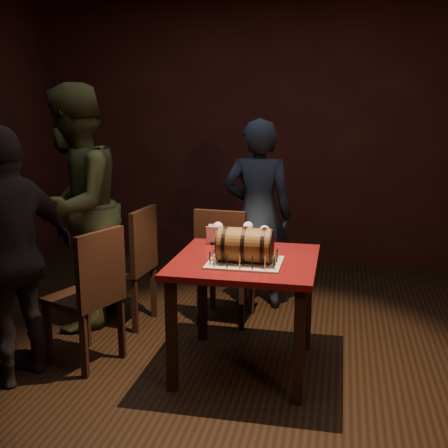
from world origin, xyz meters
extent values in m
plane|color=black|center=(0.00, 0.00, 0.00)|extent=(5.00, 5.00, 0.00)
cube|color=black|center=(0.00, 2.50, 1.40)|extent=(5.00, 0.04, 2.80)
cube|color=#4E0D0F|center=(0.14, -0.03, 0.73)|extent=(0.90, 0.90, 0.04)
cube|color=black|center=(-0.24, -0.41, 0.35)|extent=(0.06, 0.06, 0.71)
cube|color=black|center=(0.52, -0.41, 0.35)|extent=(0.06, 0.06, 0.71)
cube|color=black|center=(-0.24, 0.35, 0.35)|extent=(0.06, 0.06, 0.71)
cube|color=black|center=(0.52, 0.35, 0.35)|extent=(0.06, 0.06, 0.71)
cube|color=#B0A38E|center=(0.16, -0.14, 0.76)|extent=(0.45, 0.35, 0.01)
cylinder|color=brown|center=(0.16, -0.14, 0.87)|extent=(0.32, 0.21, 0.21)
cylinder|color=black|center=(0.04, -0.14, 0.87)|extent=(0.02, 0.23, 0.23)
cylinder|color=black|center=(0.16, -0.14, 0.87)|extent=(0.02, 0.23, 0.23)
cylinder|color=black|center=(0.27, -0.14, 0.87)|extent=(0.02, 0.23, 0.23)
cylinder|color=black|center=(-0.01, -0.14, 0.87)|extent=(0.01, 0.20, 0.20)
cylinder|color=black|center=(0.32, -0.14, 0.87)|extent=(0.01, 0.20, 0.20)
cylinder|color=black|center=(-0.03, -0.14, 0.87)|extent=(0.04, 0.02, 0.02)
sphere|color=black|center=(-0.05, -0.14, 0.87)|extent=(0.03, 0.03, 0.03)
cylinder|color=#D3B97E|center=(0.00, -0.29, 0.80)|extent=(0.01, 0.01, 0.08)
cylinder|color=black|center=(0.00, -0.29, 0.85)|extent=(0.00, 0.00, 0.01)
cylinder|color=black|center=(0.07, -0.29, 0.80)|extent=(0.01, 0.01, 0.08)
cylinder|color=black|center=(0.07, -0.29, 0.85)|extent=(0.00, 0.00, 0.01)
cylinder|color=#D3B97E|center=(0.15, -0.29, 0.80)|extent=(0.01, 0.01, 0.08)
cylinder|color=black|center=(0.15, -0.29, 0.85)|extent=(0.00, 0.00, 0.01)
cylinder|color=black|center=(0.22, -0.29, 0.80)|extent=(0.01, 0.01, 0.08)
cylinder|color=black|center=(0.22, -0.29, 0.85)|extent=(0.00, 0.00, 0.01)
cylinder|color=#D3B97E|center=(0.30, -0.29, 0.80)|extent=(0.01, 0.01, 0.08)
cylinder|color=black|center=(0.30, -0.29, 0.85)|extent=(0.00, 0.00, 0.01)
cylinder|color=black|center=(0.35, -0.26, 0.80)|extent=(0.01, 0.01, 0.08)
cylinder|color=black|center=(0.35, -0.26, 0.85)|extent=(0.00, 0.00, 0.01)
cylinder|color=#D3B97E|center=(0.35, -0.18, 0.80)|extent=(0.01, 0.01, 0.08)
cylinder|color=black|center=(0.35, -0.18, 0.85)|extent=(0.00, 0.00, 0.01)
cylinder|color=black|center=(0.35, -0.11, 0.80)|extent=(0.01, 0.01, 0.08)
cylinder|color=black|center=(0.35, -0.11, 0.85)|extent=(0.00, 0.00, 0.01)
cylinder|color=#D3B97E|center=(0.35, -0.03, 0.80)|extent=(0.01, 0.01, 0.08)
cylinder|color=black|center=(0.35, -0.03, 0.85)|extent=(0.00, 0.00, 0.01)
cylinder|color=black|center=(0.31, 0.00, 0.80)|extent=(0.01, 0.01, 0.08)
cylinder|color=black|center=(0.31, 0.00, 0.85)|extent=(0.00, 0.00, 0.01)
cylinder|color=#D3B97E|center=(0.24, 0.00, 0.80)|extent=(0.01, 0.01, 0.08)
cylinder|color=black|center=(0.24, 0.00, 0.85)|extent=(0.00, 0.00, 0.01)
cylinder|color=black|center=(0.16, 0.00, 0.80)|extent=(0.01, 0.01, 0.08)
cylinder|color=black|center=(0.16, 0.00, 0.85)|extent=(0.00, 0.00, 0.01)
cylinder|color=#D3B97E|center=(0.09, 0.00, 0.80)|extent=(0.01, 0.01, 0.08)
cylinder|color=black|center=(0.09, 0.00, 0.85)|extent=(0.00, 0.00, 0.01)
cylinder|color=black|center=(0.01, 0.00, 0.80)|extent=(0.01, 0.01, 0.08)
cylinder|color=black|center=(0.01, 0.00, 0.85)|extent=(0.00, 0.00, 0.01)
cylinder|color=#D3B97E|center=(-0.04, -0.02, 0.80)|extent=(0.01, 0.01, 0.08)
cylinder|color=black|center=(-0.04, -0.02, 0.85)|extent=(0.00, 0.00, 0.01)
cylinder|color=black|center=(-0.04, -0.10, 0.80)|extent=(0.01, 0.01, 0.08)
cylinder|color=black|center=(-0.04, -0.10, 0.85)|extent=(0.00, 0.00, 0.01)
cylinder|color=#D3B97E|center=(-0.04, -0.17, 0.80)|extent=(0.01, 0.01, 0.08)
cylinder|color=black|center=(-0.04, -0.17, 0.85)|extent=(0.00, 0.00, 0.01)
cylinder|color=black|center=(-0.04, -0.25, 0.80)|extent=(0.01, 0.01, 0.08)
cylinder|color=black|center=(-0.04, -0.25, 0.85)|extent=(0.00, 0.00, 0.01)
cylinder|color=silver|center=(-0.11, 0.28, 0.75)|extent=(0.06, 0.06, 0.01)
cylinder|color=silver|center=(-0.11, 0.28, 0.80)|extent=(0.01, 0.01, 0.09)
sphere|color=silver|center=(-0.11, 0.28, 0.88)|extent=(0.07, 0.07, 0.07)
sphere|color=#591114|center=(-0.11, 0.28, 0.87)|extent=(0.05, 0.05, 0.05)
cylinder|color=silver|center=(0.10, 0.33, 0.75)|extent=(0.06, 0.06, 0.01)
cylinder|color=silver|center=(0.10, 0.33, 0.80)|extent=(0.01, 0.01, 0.09)
sphere|color=silver|center=(0.10, 0.33, 0.88)|extent=(0.07, 0.07, 0.07)
cylinder|color=silver|center=(0.22, 0.23, 0.75)|extent=(0.06, 0.06, 0.01)
cylinder|color=silver|center=(0.22, 0.23, 0.80)|extent=(0.01, 0.01, 0.09)
sphere|color=silver|center=(0.22, 0.23, 0.88)|extent=(0.07, 0.07, 0.07)
sphere|color=#BF594C|center=(0.22, 0.23, 0.87)|extent=(0.05, 0.05, 0.05)
cylinder|color=silver|center=(-0.03, 0.13, 0.82)|extent=(0.07, 0.07, 0.15)
cylinder|color=#9E5414|center=(-0.03, 0.13, 0.81)|extent=(0.06, 0.06, 0.11)
cylinder|color=white|center=(-0.03, 0.13, 0.87)|extent=(0.06, 0.06, 0.02)
cube|color=black|center=(-0.15, 0.76, 0.45)|extent=(0.43, 0.43, 0.04)
cube|color=black|center=(0.04, 0.91, 0.21)|extent=(0.04, 0.04, 0.43)
cube|color=black|center=(-0.30, 0.94, 0.21)|extent=(0.04, 0.04, 0.43)
cube|color=black|center=(0.01, 0.58, 0.21)|extent=(0.04, 0.04, 0.43)
cube|color=black|center=(-0.33, 0.60, 0.21)|extent=(0.04, 0.04, 0.43)
cube|color=black|center=(-0.16, 0.58, 0.70)|extent=(0.40, 0.07, 0.46)
cube|color=black|center=(-0.92, 0.54, 0.45)|extent=(0.44, 0.44, 0.04)
cube|color=black|center=(-1.07, 0.72, 0.21)|extent=(0.04, 0.04, 0.43)
cube|color=black|center=(-1.11, 0.39, 0.21)|extent=(0.04, 0.04, 0.43)
cube|color=black|center=(-0.74, 0.69, 0.21)|extent=(0.04, 0.04, 0.43)
cube|color=black|center=(-0.77, 0.35, 0.21)|extent=(0.04, 0.04, 0.43)
cube|color=black|center=(-0.74, 0.52, 0.70)|extent=(0.08, 0.40, 0.46)
cube|color=black|center=(-0.93, -0.16, 0.45)|extent=(0.52, 0.52, 0.04)
cube|color=black|center=(-1.02, 0.06, 0.21)|extent=(0.04, 0.04, 0.43)
cube|color=black|center=(-1.15, -0.26, 0.21)|extent=(0.04, 0.04, 0.43)
cube|color=black|center=(-0.71, -0.06, 0.21)|extent=(0.04, 0.04, 0.43)
cube|color=black|center=(-0.83, -0.38, 0.21)|extent=(0.04, 0.04, 0.43)
cube|color=black|center=(-0.76, -0.23, 0.70)|extent=(0.18, 0.39, 0.46)
imported|color=#182130|center=(0.04, 1.13, 0.79)|extent=(0.60, 0.42, 1.59)
imported|color=#3B4020|center=(-1.26, 0.45, 0.93)|extent=(0.74, 0.93, 1.86)
imported|color=black|center=(-1.24, -0.45, 0.80)|extent=(0.66, 1.01, 1.60)
camera|label=1|loc=(0.71, -3.42, 1.75)|focal=45.00mm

